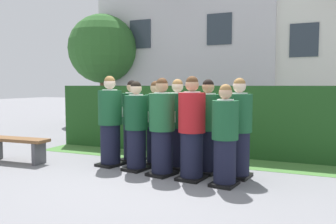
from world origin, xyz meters
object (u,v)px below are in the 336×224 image
(student_front_row_0, at_px, (110,123))
(student_front_row_2, at_px, (162,129))
(student_rear_row_3, at_px, (208,129))
(student_rear_row_2, at_px, (177,126))
(student_rear_row_4, at_px, (239,130))
(student_in_red_blazer, at_px, (192,131))
(wooden_bench, at_px, (16,144))
(student_rear_row_0, at_px, (132,123))
(student_rear_row_1, at_px, (156,125))
(student_front_row_1, at_px, (136,128))
(student_front_row_4, at_px, (225,138))

(student_front_row_0, relative_size, student_front_row_2, 1.03)
(student_rear_row_3, bearing_deg, student_rear_row_2, 168.39)
(student_front_row_0, relative_size, student_rear_row_4, 1.03)
(student_in_red_blazer, height_order, wooden_bench, student_in_red_blazer)
(student_front_row_0, distance_m, student_rear_row_0, 0.56)
(student_front_row_0, bearing_deg, student_front_row_2, -12.72)
(student_rear_row_1, bearing_deg, student_rear_row_2, -15.48)
(student_rear_row_2, distance_m, student_rear_row_3, 0.62)
(student_front_row_0, distance_m, wooden_bench, 1.99)
(student_rear_row_2, bearing_deg, student_front_row_2, -95.42)
(student_front_row_0, height_order, student_rear_row_4, student_front_row_0)
(student_rear_row_0, xyz_separation_m, student_rear_row_4, (2.23, -0.44, 0.01))
(student_front_row_1, distance_m, student_rear_row_4, 1.80)
(student_rear_row_4, xyz_separation_m, wooden_bench, (-4.29, -0.56, -0.43))
(student_in_red_blazer, xyz_separation_m, student_rear_row_1, (-1.00, 0.78, -0.03))
(student_rear_row_3, distance_m, student_rear_row_4, 0.56)
(student_rear_row_4, bearing_deg, student_front_row_0, -177.94)
(student_rear_row_4, bearing_deg, student_front_row_2, -163.77)
(student_front_row_4, height_order, student_rear_row_4, student_rear_row_4)
(student_front_row_0, xyz_separation_m, student_front_row_2, (1.19, -0.27, -0.02))
(student_front_row_4, xyz_separation_m, student_rear_row_0, (-2.13, 1.00, 0.04))
(student_front_row_0, xyz_separation_m, student_rear_row_2, (1.24, 0.31, -0.03))
(student_front_row_4, height_order, student_rear_row_3, student_rear_row_3)
(student_front_row_0, relative_size, student_front_row_4, 1.10)
(student_front_row_4, bearing_deg, student_rear_row_0, 154.93)
(student_front_row_2, distance_m, student_rear_row_1, 0.84)
(student_front_row_4, distance_m, wooden_bench, 4.21)
(student_rear_row_2, relative_size, student_rear_row_4, 1.00)
(student_rear_row_3, height_order, student_rear_row_4, student_rear_row_4)
(student_front_row_2, relative_size, student_rear_row_3, 1.01)
(wooden_bench, bearing_deg, student_front_row_1, 8.04)
(student_front_row_2, bearing_deg, wooden_bench, -176.17)
(student_rear_row_1, height_order, student_rear_row_2, student_rear_row_2)
(student_rear_row_3, bearing_deg, student_front_row_2, -146.05)
(student_rear_row_0, distance_m, student_rear_row_4, 2.27)
(wooden_bench, bearing_deg, student_rear_row_3, 9.94)
(student_front_row_1, xyz_separation_m, wooden_bench, (-2.50, -0.35, -0.41))
(student_in_red_blazer, height_order, student_rear_row_1, student_in_red_blazer)
(student_in_red_blazer, xyz_separation_m, wooden_bench, (-3.62, -0.14, -0.44))
(wooden_bench, bearing_deg, student_front_row_2, 3.83)
(student_front_row_1, relative_size, student_rear_row_2, 0.98)
(student_front_row_2, bearing_deg, student_rear_row_0, 141.55)
(student_front_row_1, height_order, wooden_bench, student_front_row_1)
(student_rear_row_4, relative_size, wooden_bench, 1.16)
(student_rear_row_3, bearing_deg, student_front_row_1, -166.30)
(student_front_row_2, xyz_separation_m, student_rear_row_4, (1.22, 0.35, -0.00))
(student_front_row_0, height_order, wooden_bench, student_front_row_0)
(student_rear_row_2, xyz_separation_m, wooden_bench, (-3.12, -0.78, -0.43))
(student_front_row_1, distance_m, student_rear_row_2, 0.76)
(student_in_red_blazer, distance_m, wooden_bench, 3.65)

